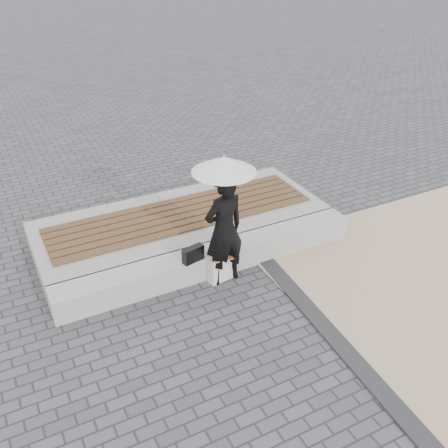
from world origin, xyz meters
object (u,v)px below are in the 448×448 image
Objects in this scene: parasol at (224,164)px; canvas_tote at (221,268)px; seating_ledge at (212,259)px; woman at (224,230)px; handbag at (193,254)px.

canvas_tote is at bearing 140.64° from parasol.
parasol reaches higher than seating_ledge.
woman is at bearing -49.30° from canvas_tote.
parasol is (0.00, 0.00, 1.05)m from woman.
canvas_tote is at bearing -88.38° from seating_ledge.
woman is at bearing -81.31° from seating_ledge.
woman reaches higher than canvas_tote.
seating_ledge is 0.53m from handbag.
handbag is (-0.44, 0.15, -1.42)m from parasol.
seating_ledge is 0.28m from canvas_tote.
parasol is (0.05, -0.31, 1.74)m from seating_ledge.
handbag is (-0.39, -0.17, 0.32)m from seating_ledge.
seating_ledge is 14.81× the size of handbag.
woman is at bearing -91.79° from parasol.
handbag is at bearing -157.30° from seating_ledge.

